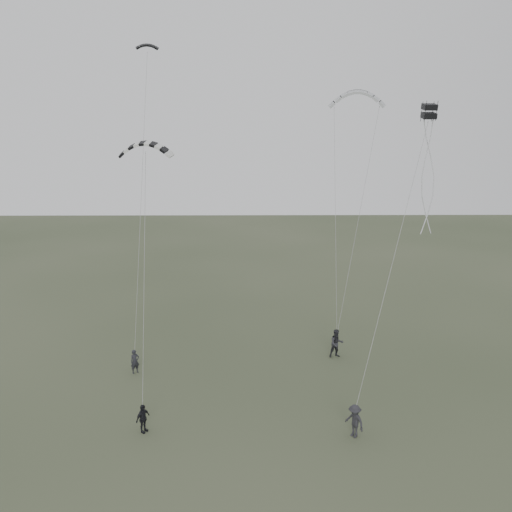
{
  "coord_description": "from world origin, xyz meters",
  "views": [
    {
      "loc": [
        1.01,
        -23.27,
        14.75
      ],
      "look_at": [
        1.3,
        5.79,
        7.68
      ],
      "focal_mm": 35.0,
      "sensor_mm": 36.0,
      "label": 1
    }
  ],
  "objects_px": {
    "flyer_right": "(337,343)",
    "flyer_center": "(143,419)",
    "flyer_far": "(354,421)",
    "kite_box": "(429,111)",
    "kite_pale_large": "(357,92)",
    "kite_dark_small": "(147,45)",
    "flyer_left": "(135,361)",
    "kite_striped": "(145,143)"
  },
  "relations": [
    {
      "from": "flyer_right",
      "to": "flyer_center",
      "type": "distance_m",
      "value": 14.27
    },
    {
      "from": "flyer_far",
      "to": "kite_box",
      "type": "bearing_deg",
      "value": 102.33
    },
    {
      "from": "kite_pale_large",
      "to": "flyer_center",
      "type": "bearing_deg",
      "value": -120.42
    },
    {
      "from": "kite_dark_small",
      "to": "flyer_far",
      "type": "bearing_deg",
      "value": -53.49
    },
    {
      "from": "flyer_left",
      "to": "flyer_center",
      "type": "relative_size",
      "value": 1.02
    },
    {
      "from": "flyer_center",
      "to": "flyer_right",
      "type": "bearing_deg",
      "value": -18.99
    },
    {
      "from": "flyer_left",
      "to": "kite_dark_small",
      "type": "bearing_deg",
      "value": 46.12
    },
    {
      "from": "flyer_right",
      "to": "flyer_center",
      "type": "bearing_deg",
      "value": -153.54
    },
    {
      "from": "flyer_center",
      "to": "kite_striped",
      "type": "bearing_deg",
      "value": 37.74
    },
    {
      "from": "flyer_right",
      "to": "kite_pale_large",
      "type": "bearing_deg",
      "value": 61.26
    },
    {
      "from": "flyer_center",
      "to": "kite_box",
      "type": "relative_size",
      "value": 2.08
    },
    {
      "from": "kite_dark_small",
      "to": "kite_striped",
      "type": "xyz_separation_m",
      "value": [
        0.57,
        -4.85,
        -6.01
      ]
    },
    {
      "from": "flyer_far",
      "to": "kite_pale_large",
      "type": "relative_size",
      "value": 0.44
    },
    {
      "from": "flyer_right",
      "to": "kite_pale_large",
      "type": "height_order",
      "value": "kite_pale_large"
    },
    {
      "from": "flyer_far",
      "to": "kite_striped",
      "type": "height_order",
      "value": "kite_striped"
    },
    {
      "from": "kite_pale_large",
      "to": "kite_box",
      "type": "xyz_separation_m",
      "value": [
        1.79,
        -9.92,
        -1.75
      ]
    },
    {
      "from": "flyer_far",
      "to": "kite_box",
      "type": "xyz_separation_m",
      "value": [
        4.21,
        4.9,
        15.09
      ]
    },
    {
      "from": "kite_dark_small",
      "to": "kite_pale_large",
      "type": "xyz_separation_m",
      "value": [
        14.14,
        3.02,
        -2.58
      ]
    },
    {
      "from": "kite_striped",
      "to": "flyer_center",
      "type": "bearing_deg",
      "value": -83.53
    },
    {
      "from": "flyer_right",
      "to": "flyer_far",
      "type": "height_order",
      "value": "flyer_right"
    },
    {
      "from": "kite_pale_large",
      "to": "kite_striped",
      "type": "distance_m",
      "value": 16.05
    },
    {
      "from": "flyer_far",
      "to": "kite_box",
      "type": "height_order",
      "value": "kite_box"
    },
    {
      "from": "flyer_center",
      "to": "flyer_far",
      "type": "height_order",
      "value": "flyer_far"
    },
    {
      "from": "kite_dark_small",
      "to": "kite_pale_large",
      "type": "distance_m",
      "value": 14.68
    },
    {
      "from": "flyer_left",
      "to": "kite_pale_large",
      "type": "bearing_deg",
      "value": -6.73
    },
    {
      "from": "flyer_left",
      "to": "flyer_far",
      "type": "distance_m",
      "value": 14.37
    },
    {
      "from": "flyer_right",
      "to": "kite_dark_small",
      "type": "relative_size",
      "value": 1.41
    },
    {
      "from": "kite_pale_large",
      "to": "kite_striped",
      "type": "relative_size",
      "value": 1.3
    },
    {
      "from": "kite_pale_large",
      "to": "kite_box",
      "type": "bearing_deg",
      "value": -67.8
    },
    {
      "from": "flyer_left",
      "to": "kite_dark_small",
      "type": "xyz_separation_m",
      "value": [
        0.81,
        4.76,
        19.52
      ]
    },
    {
      "from": "flyer_left",
      "to": "kite_dark_small",
      "type": "relative_size",
      "value": 1.1
    },
    {
      "from": "flyer_right",
      "to": "flyer_far",
      "type": "xyz_separation_m",
      "value": [
        -0.65,
        -9.22,
        -0.12
      ]
    },
    {
      "from": "flyer_far",
      "to": "kite_box",
      "type": "distance_m",
      "value": 16.41
    },
    {
      "from": "flyer_right",
      "to": "kite_striped",
      "type": "relative_size",
      "value": 0.64
    },
    {
      "from": "flyer_far",
      "to": "kite_box",
      "type": "relative_size",
      "value": 2.36
    },
    {
      "from": "flyer_left",
      "to": "flyer_center",
      "type": "distance_m",
      "value": 6.8
    },
    {
      "from": "kite_pale_large",
      "to": "kite_striped",
      "type": "bearing_deg",
      "value": -137.9
    },
    {
      "from": "flyer_right",
      "to": "kite_striped",
      "type": "height_order",
      "value": "kite_striped"
    },
    {
      "from": "flyer_center",
      "to": "kite_dark_small",
      "type": "distance_m",
      "value": 22.59
    },
    {
      "from": "flyer_left",
      "to": "flyer_far",
      "type": "bearing_deg",
      "value": -63.55
    },
    {
      "from": "flyer_left",
      "to": "flyer_center",
      "type": "bearing_deg",
      "value": -108.22
    },
    {
      "from": "flyer_left",
      "to": "kite_pale_large",
      "type": "distance_m",
      "value": 23.89
    }
  ]
}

